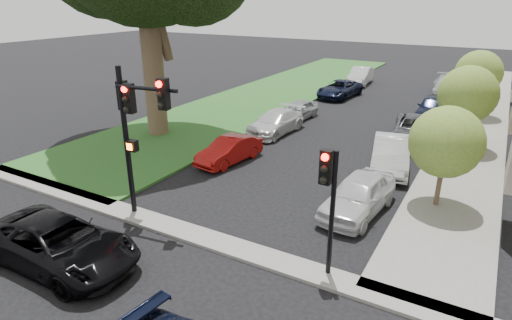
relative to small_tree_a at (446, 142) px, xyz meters
The scene contains 20 objects.
ground 10.89m from the small_tree_a, 126.00° to the right, with size 140.00×140.00×0.00m, color black.
grass_strip 21.85m from the small_tree_a, 134.50° to the left, with size 8.00×44.00×0.12m, color #2C5B20.
sidewalk_right 15.70m from the small_tree_a, 87.96° to the left, with size 3.50×44.00×0.12m, color gray.
sidewalk_cross 9.39m from the small_tree_a, 133.50° to the right, with size 60.00×1.00×0.12m, color gray.
small_tree_a is the anchor object (origin of this frame).
small_tree_b 7.94m from the small_tree_a, 90.00° to the left, with size 3.02×3.02×4.53m.
small_tree_c 15.54m from the small_tree_a, 90.00° to the left, with size 3.01×3.01×4.52m.
traffic_signal_main 11.50m from the small_tree_a, 146.62° to the right, with size 2.76×0.72×5.63m.
traffic_signal_secondary 6.73m from the small_tree_a, 109.55° to the right, with size 0.50×0.40×3.99m.
car_cross_near 13.89m from the small_tree_a, 133.93° to the right, with size 2.47×5.36×1.49m, color black.
car_parked_0 3.81m from the small_tree_a, 142.13° to the right, with size 1.78×4.42×1.51m, color silver.
car_parked_1 4.51m from the small_tree_a, 129.30° to the left, with size 1.64×4.69×1.55m, color silver.
car_parked_2 8.52m from the small_tree_a, 106.20° to the left, with size 2.43×5.28×1.47m, color #3F4247.
car_parked_3 14.22m from the small_tree_a, 99.62° to the left, with size 1.76×4.38×1.49m, color black.
car_parked_4 22.35m from the small_tree_a, 96.29° to the left, with size 2.17×5.34×1.55m, color #999BA0.
car_parked_5 10.00m from the small_tree_a, behind, with size 1.34×3.86×1.27m, color maroon.
car_parked_6 11.61m from the small_tree_a, 151.16° to the left, with size 1.92×4.71×1.37m, color silver.
car_parked_7 13.73m from the small_tree_a, 138.22° to the left, with size 1.51×3.76×1.28m, color #999BA0.
car_parked_8 19.68m from the small_tree_a, 120.59° to the left, with size 2.28×4.93×1.37m, color black.
car_parked_9 25.36m from the small_tree_a, 113.66° to the left, with size 1.64×4.69×1.55m, color silver.
Camera 1 is at (7.54, -8.19, 7.87)m, focal length 30.00 mm.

